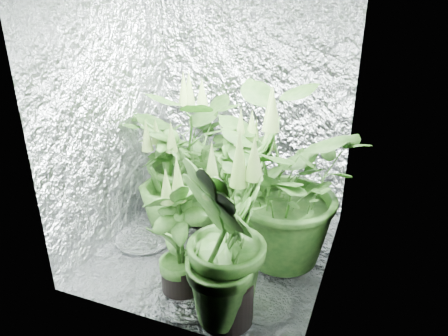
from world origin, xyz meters
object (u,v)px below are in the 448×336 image
plant_a (194,153)px  plant_e (278,185)px  circulation_fan (304,221)px  plant_c (249,188)px  plant_f (180,239)px  plant_g (226,245)px  plant_b (242,184)px  plant_d (169,180)px

plant_a → plant_e: size_ratio=0.95×
circulation_fan → plant_e: bearing=-94.1°
plant_c → plant_f: 0.69m
plant_a → plant_f: plant_a is taller
plant_c → plant_g: size_ratio=0.92×
plant_e → plant_f: plant_e is taller
plant_a → plant_g: 1.21m
plant_a → plant_c: plant_a is taller
plant_f → circulation_fan: (0.59, 0.87, -0.24)m
plant_a → plant_g: bearing=-56.4°
plant_a → plant_c: (0.54, -0.25, -0.09)m
plant_e → plant_g: 0.66m
plant_b → plant_d: (-0.53, -0.19, 0.02)m
plant_c → circulation_fan: (0.37, 0.23, -0.32)m
plant_b → plant_c: plant_c is taller
plant_f → plant_a: bearing=109.8°
plant_e → circulation_fan: (0.13, 0.33, -0.44)m
plant_d → plant_g: (0.78, -0.78, 0.10)m
plant_g → plant_e: bearing=80.1°
plant_a → plant_d: 0.29m
plant_b → plant_d: size_ratio=0.95×
plant_a → plant_e: (0.78, -0.36, 0.03)m
plant_e → plant_f: size_ratio=1.40×
plant_d → plant_f: size_ratio=1.04×
plant_a → plant_f: 0.97m
plant_e → circulation_fan: plant_e is taller
plant_d → circulation_fan: (1.02, 0.21, -0.26)m
plant_f → plant_e: bearing=49.7°
plant_a → plant_b: 0.45m
plant_d → plant_g: size_ratio=0.82×
plant_a → plant_f: size_ratio=1.34×
plant_e → plant_g: size_ratio=1.10×
plant_c → plant_d: size_ratio=1.12×
plant_b → plant_c: size_ratio=0.85×
plant_e → circulation_fan: 0.57m
plant_d → plant_e: plant_e is taller
plant_a → plant_g: size_ratio=1.05×
circulation_fan → plant_a: bearing=-164.1°
plant_c → plant_d: plant_c is taller
circulation_fan → plant_f: bearing=-106.7°
plant_d → plant_f: 0.79m
plant_c → plant_f: (-0.22, -0.65, -0.08)m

